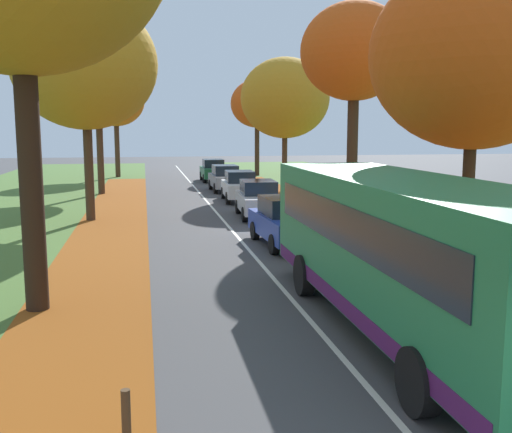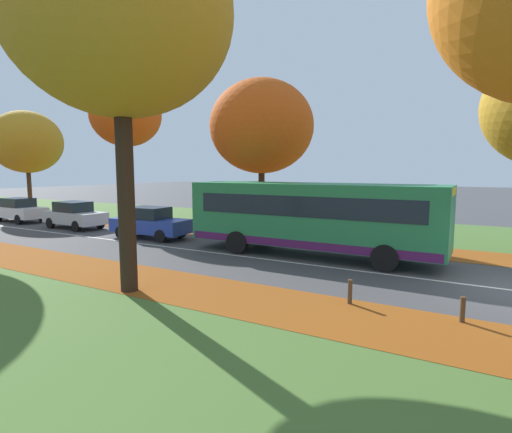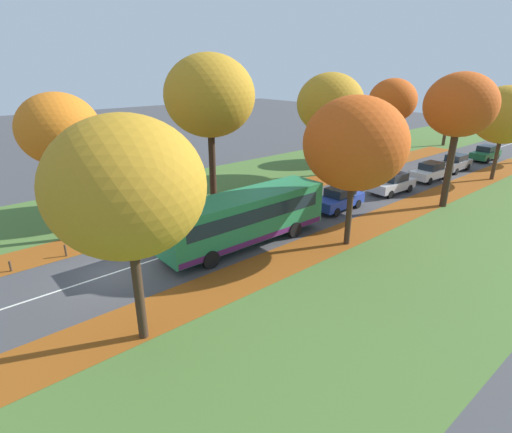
% 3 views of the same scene
% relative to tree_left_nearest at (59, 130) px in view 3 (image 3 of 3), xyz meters
% --- Properties ---
extents(ground_plane, '(160.00, 160.00, 0.00)m').
position_rel_tree_left_nearest_xyz_m(ground_plane, '(5.62, -0.05, -6.44)').
color(ground_plane, '#424244').
extents(grass_verge_left, '(12.00, 90.00, 0.01)m').
position_rel_tree_left_nearest_xyz_m(grass_verge_left, '(-3.58, 19.95, -6.43)').
color(grass_verge_left, '#476B2D').
rests_on(grass_verge_left, ground).
extents(leaf_litter_left, '(2.80, 60.00, 0.00)m').
position_rel_tree_left_nearest_xyz_m(leaf_litter_left, '(1.02, 13.95, -6.43)').
color(leaf_litter_left, '#8C4714').
rests_on(leaf_litter_left, grass_verge_left).
extents(grass_verge_right, '(12.00, 90.00, 0.01)m').
position_rel_tree_left_nearest_xyz_m(grass_verge_right, '(14.82, 19.95, -6.43)').
color(grass_verge_right, '#476B2D').
rests_on(grass_verge_right, ground).
extents(leaf_litter_right, '(2.80, 60.00, 0.00)m').
position_rel_tree_left_nearest_xyz_m(leaf_litter_right, '(10.22, 13.95, -6.43)').
color(leaf_litter_right, '#8C4714').
rests_on(leaf_litter_right, grass_verge_right).
extents(road_centre_line, '(0.12, 80.00, 0.01)m').
position_rel_tree_left_nearest_xyz_m(road_centre_line, '(5.62, 19.95, -6.44)').
color(road_centre_line, silver).
rests_on(road_centre_line, ground).
extents(tree_left_nearest, '(4.37, 4.37, 8.45)m').
position_rel_tree_left_nearest_xyz_m(tree_left_nearest, '(0.00, 0.00, 0.00)').
color(tree_left_nearest, '#382619').
rests_on(tree_left_nearest, ground).
extents(tree_left_near, '(6.26, 6.26, 10.60)m').
position_rel_tree_left_nearest_xyz_m(tree_left_near, '(-0.01, 9.99, 1.32)').
color(tree_left_near, black).
rests_on(tree_left_near, ground).
extents(tree_left_mid, '(5.99, 5.99, 9.22)m').
position_rel_tree_left_nearest_xyz_m(tree_left_mid, '(0.05, 22.91, 0.08)').
color(tree_left_mid, '#422D1E').
rests_on(tree_left_mid, ground).
extents(tree_left_far, '(5.04, 5.04, 8.53)m').
position_rel_tree_left_nearest_xyz_m(tree_left_far, '(-0.20, 33.52, -0.20)').
color(tree_left_far, '#422D1E').
rests_on(tree_left_far, ground).
extents(tree_left_distant, '(4.56, 4.56, 8.15)m').
position_rel_tree_left_nearest_xyz_m(tree_left_distant, '(0.26, 46.12, -0.37)').
color(tree_left_distant, '#422D1E').
rests_on(tree_left_distant, ground).
extents(tree_right_nearest, '(5.34, 5.34, 8.38)m').
position_rel_tree_left_nearest_xyz_m(tree_right_nearest, '(11.27, -1.18, -0.48)').
color(tree_right_nearest, '#382619').
rests_on(tree_right_nearest, ground).
extents(tree_right_near, '(5.58, 5.58, 8.35)m').
position_rel_tree_left_nearest_xyz_m(tree_right_near, '(11.05, 11.67, -0.61)').
color(tree_right_near, '#382619').
rests_on(tree_right_near, ground).
extents(tree_right_mid, '(4.77, 4.77, 9.40)m').
position_rel_tree_left_nearest_xyz_m(tree_right_mid, '(11.57, 22.48, 0.75)').
color(tree_right_mid, '#382619').
rests_on(tree_right_mid, ground).
extents(tree_right_far, '(5.48, 5.48, 8.21)m').
position_rel_tree_left_nearest_xyz_m(tree_right_far, '(10.98, 33.16, -0.71)').
color(tree_right_far, '#422D1E').
rests_on(tree_right_far, ground).
extents(bollard_nearest, '(0.12, 0.12, 0.56)m').
position_rel_tree_left_nearest_xyz_m(bollard_nearest, '(2.08, -3.92, -6.16)').
color(bollard_nearest, '#4C3823').
rests_on(bollard_nearest, ground).
extents(bollard_second, '(0.12, 0.12, 0.68)m').
position_rel_tree_left_nearest_xyz_m(bollard_second, '(2.11, -1.27, -6.10)').
color(bollard_second, '#4C3823').
rests_on(bollard_second, ground).
extents(bollard_third, '(0.12, 0.12, 0.61)m').
position_rel_tree_left_nearest_xyz_m(bollard_third, '(2.08, 1.38, -6.13)').
color(bollard_third, '#4C3823').
rests_on(bollard_third, ground).
extents(bollard_fourth, '(0.12, 0.12, 0.66)m').
position_rel_tree_left_nearest_xyz_m(bollard_fourth, '(2.04, 4.02, -6.11)').
color(bollard_fourth, '#4C3823').
rests_on(bollard_fourth, ground).
extents(bus, '(2.70, 10.41, 2.98)m').
position_rel_tree_left_nearest_xyz_m(bus, '(7.17, 7.16, -4.74)').
color(bus, '#237A47').
rests_on(bus, ground).
extents(car_blue_lead, '(1.94, 4.28, 1.62)m').
position_rel_tree_left_nearest_xyz_m(car_blue_lead, '(6.99, 16.01, -5.63)').
color(car_blue_lead, '#233D9E').
rests_on(car_blue_lead, ground).
extents(car_silver_following, '(1.94, 4.28, 1.62)m').
position_rel_tree_left_nearest_xyz_m(car_silver_following, '(7.29, 22.52, -5.63)').
color(car_silver_following, '#B7BABF').
rests_on(car_silver_following, ground).
extents(car_white_third_in_line, '(1.91, 4.26, 1.62)m').
position_rel_tree_left_nearest_xyz_m(car_white_third_in_line, '(7.41, 28.48, -5.63)').
color(car_white_third_in_line, silver).
rests_on(car_white_third_in_line, ground).
extents(car_grey_fourth_in_line, '(1.80, 4.21, 1.62)m').
position_rel_tree_left_nearest_xyz_m(car_grey_fourth_in_line, '(7.31, 33.64, -5.63)').
color(car_grey_fourth_in_line, slate).
rests_on(car_grey_fourth_in_line, ground).
extents(car_green_trailing, '(1.82, 4.22, 1.62)m').
position_rel_tree_left_nearest_xyz_m(car_green_trailing, '(7.38, 40.85, -5.63)').
color(car_green_trailing, '#1E6038').
rests_on(car_green_trailing, ground).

